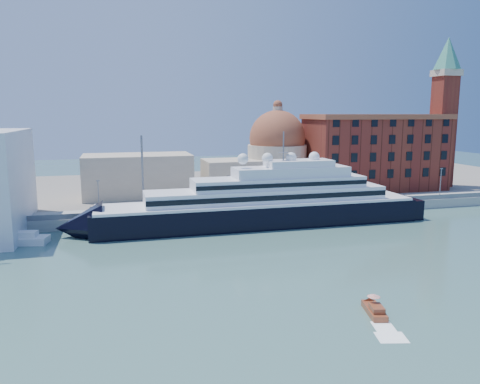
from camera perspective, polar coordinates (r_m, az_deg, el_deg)
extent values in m
plane|color=#335956|center=(85.43, 3.48, -7.82)|extent=(400.00, 400.00, 0.00)
cube|color=gray|center=(116.82, -1.80, -2.42)|extent=(180.00, 10.00, 2.50)
cube|color=slate|center=(156.41, -5.24, 0.52)|extent=(260.00, 72.00, 2.00)
cube|color=slate|center=(112.16, -1.28, -1.95)|extent=(180.00, 0.10, 1.20)
cube|color=black|center=(107.64, 2.32, -3.00)|extent=(74.44, 11.45, 6.20)
cone|color=black|center=(103.26, -18.95, -4.06)|extent=(9.54, 11.45, 11.45)
cube|color=black|center=(123.76, 19.02, -1.95)|extent=(5.73, 10.50, 5.73)
cube|color=white|center=(106.96, 2.33, -1.25)|extent=(72.53, 11.64, 0.57)
cube|color=white|center=(107.23, 3.31, -0.30)|extent=(55.35, 9.54, 2.86)
cube|color=black|center=(102.78, 4.15, -0.74)|extent=(55.35, 0.15, 1.15)
cube|color=white|center=(107.73, 4.77, 1.17)|extent=(40.08, 8.59, 2.48)
cube|color=white|center=(108.41, 6.22, 2.47)|extent=(26.72, 7.64, 2.29)
cube|color=white|center=(108.89, 7.17, 3.50)|extent=(15.27, 6.68, 1.53)
cylinder|color=slate|center=(107.16, 5.32, 5.59)|extent=(0.29, 0.29, 6.68)
sphere|color=white|center=(104.47, 0.36, 4.05)|extent=(2.48, 2.48, 2.48)
sphere|color=white|center=(106.12, 3.36, 4.12)|extent=(2.48, 2.48, 2.48)
sphere|color=white|center=(108.05, 6.25, 4.18)|extent=(2.48, 2.48, 2.48)
sphere|color=white|center=(110.25, 9.03, 4.23)|extent=(2.48, 2.48, 2.48)
cube|color=white|center=(102.80, -25.61, -5.41)|extent=(12.62, 6.23, 1.61)
cube|color=white|center=(101.77, -24.61, -4.72)|extent=(4.43, 3.23, 1.21)
cube|color=maroon|center=(64.49, 16.04, -13.81)|extent=(3.13, 5.87, 0.93)
cube|color=maroon|center=(63.37, 16.33, -13.48)|extent=(2.00, 2.61, 0.75)
cylinder|color=slate|center=(64.45, 15.96, -12.70)|extent=(0.06, 0.06, 1.49)
cone|color=red|center=(64.14, 16.00, -12.00)|extent=(1.68, 1.68, 0.37)
cube|color=maroon|center=(151.50, 16.11, 4.47)|extent=(42.00, 18.00, 22.00)
cube|color=brown|center=(150.99, 16.31, 8.81)|extent=(43.00, 19.00, 1.50)
cube|color=maroon|center=(164.78, 23.44, 6.70)|extent=(6.00, 6.00, 35.00)
cube|color=beige|center=(165.15, 23.87, 13.12)|extent=(7.00, 7.00, 2.00)
cone|color=#3D8670|center=(165.71, 24.02, 15.18)|extent=(8.40, 8.40, 10.00)
cylinder|color=beige|center=(144.48, 4.52, 2.98)|extent=(18.00, 18.00, 14.00)
sphere|color=brown|center=(143.73, 4.57, 6.55)|extent=(17.00, 17.00, 17.00)
cylinder|color=beige|center=(143.54, 4.61, 9.74)|extent=(3.00, 3.00, 3.00)
cube|color=beige|center=(138.78, -0.67, 1.91)|extent=(18.00, 14.00, 10.00)
cube|color=beige|center=(136.53, -12.35, 1.98)|extent=(30.00, 16.00, 12.00)
cylinder|color=slate|center=(110.00, -16.84, -0.79)|extent=(0.24, 0.24, 8.00)
cube|color=slate|center=(109.36, -16.94, 1.32)|extent=(0.80, 0.30, 0.25)
cylinder|color=slate|center=(112.96, -1.46, -0.12)|extent=(0.24, 0.24, 8.00)
cube|color=slate|center=(112.34, -1.47, 1.94)|extent=(0.80, 0.30, 0.25)
cylinder|color=slate|center=(123.38, 12.21, 0.49)|extent=(0.24, 0.24, 8.00)
cube|color=slate|center=(122.81, 12.28, 2.38)|extent=(0.80, 0.30, 0.25)
cylinder|color=slate|center=(139.58, 23.24, 0.97)|extent=(0.24, 0.24, 8.00)
cube|color=slate|center=(139.08, 23.35, 2.64)|extent=(0.80, 0.30, 0.25)
cylinder|color=slate|center=(111.32, -11.79, 2.14)|extent=(0.50, 0.50, 18.00)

